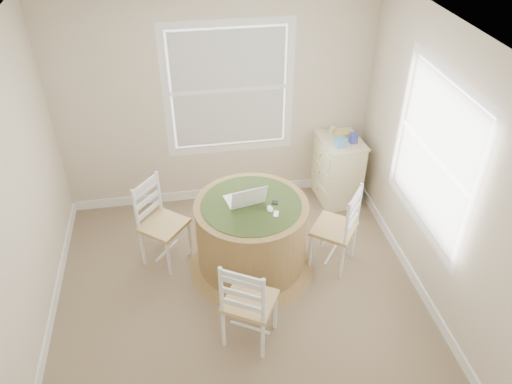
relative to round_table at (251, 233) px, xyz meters
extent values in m
cube|color=#8C7959|center=(-0.19, -0.49, -0.45)|extent=(3.60, 3.60, 0.02)
cube|color=white|center=(-0.19, -0.49, 2.17)|extent=(3.60, 3.60, 0.02)
cube|color=beige|center=(-0.19, 1.32, 0.86)|extent=(3.60, 0.02, 2.60)
cube|color=beige|center=(-2.00, -0.49, 0.86)|extent=(0.02, 3.60, 2.60)
cube|color=beige|center=(1.62, -0.49, 0.86)|extent=(0.02, 3.60, 2.60)
cube|color=white|center=(-0.19, 1.30, -0.38)|extent=(3.60, 0.02, 0.12)
cube|color=white|center=(-1.98, -0.49, -0.38)|extent=(0.02, 3.60, 0.12)
cube|color=white|center=(1.60, -0.49, -0.38)|extent=(0.02, 3.60, 0.12)
cylinder|color=olive|center=(0.00, 0.00, 0.00)|extent=(1.12, 1.12, 0.73)
cone|color=olive|center=(0.00, 0.00, -0.40)|extent=(1.32, 1.32, 0.08)
cylinder|color=olive|center=(0.00, 0.00, 0.35)|extent=(1.14, 1.14, 0.03)
cylinder|color=#354E22|center=(0.00, 0.00, 0.37)|extent=(0.99, 0.99, 0.01)
cone|color=#354E22|center=(0.00, 0.00, 0.31)|extent=(1.10, 1.10, 0.10)
cube|color=white|center=(-0.06, 0.10, 0.37)|extent=(0.40, 0.32, 0.02)
cube|color=silver|center=(-0.06, 0.10, 0.38)|extent=(0.31, 0.19, 0.00)
cube|color=black|center=(-0.03, -0.06, 0.50)|extent=(0.36, 0.14, 0.23)
ellipsoid|color=white|center=(0.16, -0.11, 0.38)|extent=(0.09, 0.12, 0.04)
cube|color=#B7BABF|center=(0.21, -0.19, 0.37)|extent=(0.07, 0.10, 0.02)
cube|color=black|center=(0.23, -0.02, 0.38)|extent=(0.07, 0.07, 0.02)
cube|color=#EEEBB2|center=(1.23, 1.04, -0.03)|extent=(0.49, 0.64, 0.82)
cube|color=#EEEBB2|center=(1.23, 1.04, 0.39)|extent=(0.52, 0.67, 0.02)
cube|color=beige|center=(0.99, 1.02, -0.28)|extent=(0.06, 0.51, 0.18)
cube|color=beige|center=(0.99, 1.02, -0.03)|extent=(0.06, 0.51, 0.18)
cube|color=beige|center=(0.99, 1.02, 0.21)|extent=(0.06, 0.51, 0.18)
cube|color=#5B94D2|center=(1.17, 0.88, 0.45)|extent=(0.13, 0.13, 0.10)
cube|color=#E2C54F|center=(1.26, 1.10, 0.43)|extent=(0.16, 0.11, 0.06)
cube|color=#3841AA|center=(1.36, 0.93, 0.46)|extent=(0.09, 0.09, 0.12)
cylinder|color=beige|center=(1.17, 1.21, 0.44)|extent=(0.07, 0.07, 0.09)
camera|label=1|loc=(-0.60, -3.83, 3.32)|focal=35.00mm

